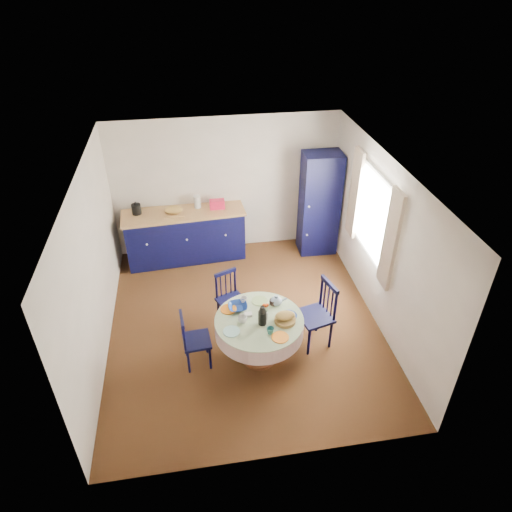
{
  "coord_description": "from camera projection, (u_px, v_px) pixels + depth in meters",
  "views": [
    {
      "loc": [
        -0.66,
        -5.17,
        4.75
      ],
      "look_at": [
        0.21,
        0.2,
        1.08
      ],
      "focal_mm": 32.0,
      "sensor_mm": 36.0,
      "label": 1
    }
  ],
  "objects": [
    {
      "name": "mug_c",
      "position": [
        273.0,
        302.0,
        6.2
      ],
      "size": [
        0.12,
        0.12,
        0.09
      ],
      "primitive_type": "imported",
      "color": "black",
      "rests_on": "dining_table"
    },
    {
      "name": "wall_back",
      "position": [
        226.0,
        186.0,
        8.12
      ],
      "size": [
        4.0,
        0.02,
        2.5
      ],
      "primitive_type": "cube",
      "color": "silver",
      "rests_on": "floor"
    },
    {
      "name": "chair_left",
      "position": [
        194.0,
        340.0,
        6.07
      ],
      "size": [
        0.39,
        0.41,
        0.85
      ],
      "rotation": [
        0.0,
        0.0,
        1.65
      ],
      "color": "black",
      "rests_on": "floor"
    },
    {
      "name": "mug_a",
      "position": [
        242.0,
        319.0,
        5.92
      ],
      "size": [
        0.12,
        0.12,
        0.09
      ],
      "primitive_type": "imported",
      "color": "silver",
      "rests_on": "dining_table"
    },
    {
      "name": "kitchen_counter",
      "position": [
        185.0,
        234.0,
        8.2
      ],
      "size": [
        2.17,
        0.8,
        1.19
      ],
      "rotation": [
        0.0,
        0.0,
        0.07
      ],
      "color": "black",
      "rests_on": "floor"
    },
    {
      "name": "wall_left",
      "position": [
        93.0,
        269.0,
        6.01
      ],
      "size": [
        0.02,
        4.5,
        2.5
      ],
      "primitive_type": "cube",
      "color": "silver",
      "rests_on": "floor"
    },
    {
      "name": "pantry_cabinet",
      "position": [
        319.0,
        204.0,
        8.17
      ],
      "size": [
        0.68,
        0.5,
        1.91
      ],
      "rotation": [
        0.0,
        0.0,
        -0.02
      ],
      "color": "black",
      "rests_on": "floor"
    },
    {
      "name": "cobalt_bowl",
      "position": [
        238.0,
        307.0,
        6.15
      ],
      "size": [
        0.26,
        0.26,
        0.06
      ],
      "primitive_type": "imported",
      "color": "navy",
      "rests_on": "dining_table"
    },
    {
      "name": "window",
      "position": [
        373.0,
        216.0,
        6.63
      ],
      "size": [
        0.1,
        1.74,
        1.45
      ],
      "color": "white",
      "rests_on": "wall_right"
    },
    {
      "name": "mug_d",
      "position": [
        244.0,
        300.0,
        6.24
      ],
      "size": [
        0.1,
        0.1,
        0.09
      ],
      "primitive_type": "imported",
      "color": "silver",
      "rests_on": "dining_table"
    },
    {
      "name": "chair_far",
      "position": [
        230.0,
        298.0,
        6.78
      ],
      "size": [
        0.5,
        0.49,
        0.87
      ],
      "rotation": [
        0.0,
        0.0,
        0.4
      ],
      "color": "black",
      "rests_on": "floor"
    },
    {
      "name": "mug_b",
      "position": [
        270.0,
        331.0,
        5.74
      ],
      "size": [
        0.1,
        0.1,
        0.09
      ],
      "primitive_type": "imported",
      "color": "#2E7273",
      "rests_on": "dining_table"
    },
    {
      "name": "wall_right",
      "position": [
        381.0,
        243.0,
        6.54
      ],
      "size": [
        0.02,
        4.5,
        2.5
      ],
      "primitive_type": "cube",
      "color": "silver",
      "rests_on": "floor"
    },
    {
      "name": "floor",
      "position": [
        244.0,
        323.0,
        6.97
      ],
      "size": [
        4.5,
        4.5,
        0.0
      ],
      "primitive_type": "plane",
      "color": "black",
      "rests_on": "ground"
    },
    {
      "name": "chair_right",
      "position": [
        317.0,
        314.0,
        6.37
      ],
      "size": [
        0.53,
        0.55,
        1.02
      ],
      "rotation": [
        0.0,
        0.0,
        -1.32
      ],
      "color": "black",
      "rests_on": "floor"
    },
    {
      "name": "ceiling",
      "position": [
        242.0,
        171.0,
        5.58
      ],
      "size": [
        4.5,
        4.5,
        0.0
      ],
      "primitive_type": "plane",
      "rotation": [
        3.14,
        0.0,
        0.0
      ],
      "color": "white",
      "rests_on": "wall_back"
    },
    {
      "name": "dining_table",
      "position": [
        260.0,
        326.0,
        6.06
      ],
      "size": [
        1.18,
        1.18,
        0.99
      ],
      "color": "#5A2E19",
      "rests_on": "floor"
    }
  ]
}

